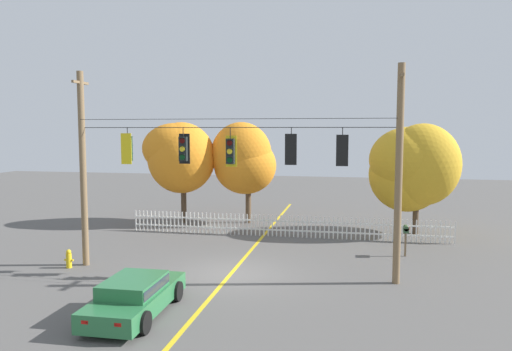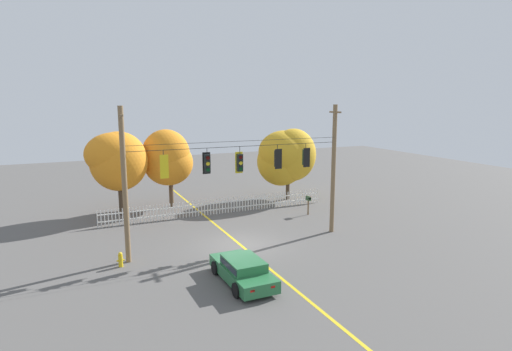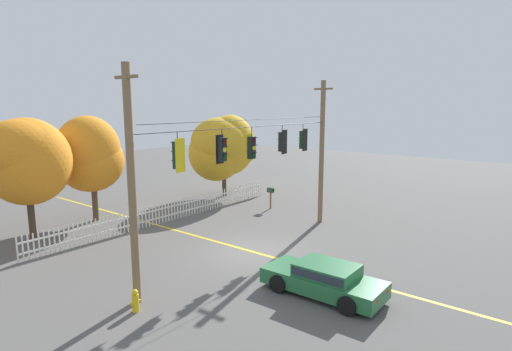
% 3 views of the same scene
% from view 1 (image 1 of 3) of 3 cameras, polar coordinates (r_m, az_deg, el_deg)
% --- Properties ---
extents(ground, '(80.00, 80.00, 0.00)m').
position_cam_1_polar(ground, '(19.27, -2.91, -11.32)').
color(ground, '#565451').
extents(lane_centerline_stripe, '(0.16, 36.00, 0.01)m').
position_cam_1_polar(lane_centerline_stripe, '(19.27, -2.91, -11.31)').
color(lane_centerline_stripe, gold).
rests_on(lane_centerline_stripe, ground).
extents(signal_support_span, '(12.53, 1.10, 7.84)m').
position_cam_1_polar(signal_support_span, '(18.53, -2.97, 0.64)').
color(signal_support_span, brown).
rests_on(signal_support_span, ground).
extents(traffic_signal_northbound_primary, '(0.43, 0.38, 1.43)m').
position_cam_1_polar(traffic_signal_northbound_primary, '(19.91, -14.72, 3.06)').
color(traffic_signal_northbound_primary, black).
extents(traffic_signal_westbound_side, '(0.43, 0.38, 1.40)m').
position_cam_1_polar(traffic_signal_westbound_side, '(19.04, -8.45, 3.10)').
color(traffic_signal_westbound_side, black).
extents(traffic_signal_eastbound_side, '(0.43, 0.38, 1.49)m').
position_cam_1_polar(traffic_signal_eastbound_side, '(18.49, -2.99, 2.85)').
color(traffic_signal_eastbound_side, black).
extents(traffic_signal_southbound_primary, '(0.43, 0.38, 1.37)m').
position_cam_1_polar(traffic_signal_southbound_primary, '(18.04, 4.12, 3.08)').
color(traffic_signal_southbound_primary, black).
extents(traffic_signal_northbound_secondary, '(0.43, 0.38, 1.39)m').
position_cam_1_polar(traffic_signal_northbound_secondary, '(17.91, 10.02, 2.92)').
color(traffic_signal_northbound_secondary, black).
extents(white_picket_fence, '(16.64, 0.06, 1.12)m').
position_cam_1_polar(white_picket_fence, '(25.47, 3.43, -5.89)').
color(white_picket_fence, white).
rests_on(white_picket_fence, ground).
extents(autumn_maple_near_fence, '(4.25, 3.90, 5.97)m').
position_cam_1_polar(autumn_maple_near_fence, '(29.10, -8.72, 2.44)').
color(autumn_maple_near_fence, '#473828').
rests_on(autumn_maple_near_fence, ground).
extents(autumn_maple_mid, '(3.83, 3.24, 5.98)m').
position_cam_1_polar(autumn_maple_mid, '(28.71, -1.51, 1.80)').
color(autumn_maple_mid, brown).
rests_on(autumn_maple_mid, ground).
extents(autumn_oak_far_east, '(4.60, 4.28, 5.86)m').
position_cam_1_polar(autumn_oak_far_east, '(27.00, 17.74, 1.00)').
color(autumn_oak_far_east, '#473828').
rests_on(autumn_oak_far_east, ground).
extents(parked_car, '(1.90, 4.27, 1.15)m').
position_cam_1_polar(parked_car, '(15.47, -13.90, -13.36)').
color(parked_car, '#286B3D').
rests_on(parked_car, ground).
extents(fire_hydrant, '(0.38, 0.22, 0.75)m').
position_cam_1_polar(fire_hydrant, '(21.27, -20.96, -9.05)').
color(fire_hydrant, gold).
rests_on(fire_hydrant, ground).
extents(roadside_mailbox, '(0.25, 0.44, 1.37)m').
position_cam_1_polar(roadside_mailbox, '(22.45, 17.04, -6.22)').
color(roadside_mailbox, brown).
rests_on(roadside_mailbox, ground).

